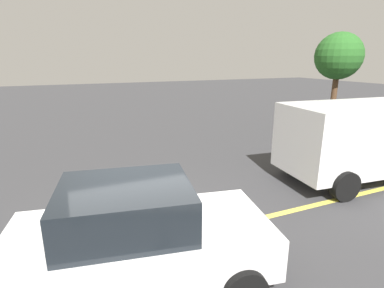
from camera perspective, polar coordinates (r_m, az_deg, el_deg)
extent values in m
plane|color=#38383A|center=(6.01, -8.57, -18.58)|extent=(80.00, 80.00, 0.00)
cube|color=#E0D14C|center=(7.22, 15.70, -12.69)|extent=(28.00, 0.16, 0.01)
cube|color=white|center=(9.98, 30.87, 1.47)|extent=(5.37, 2.50, 1.82)
cube|color=black|center=(8.46, 21.80, 3.18)|extent=(0.34, 1.85, 0.80)
cylinder|color=black|center=(8.34, 26.88, -7.07)|extent=(0.78, 0.33, 0.76)
cylinder|color=black|center=(9.74, 18.77, -2.98)|extent=(0.78, 0.33, 0.76)
cylinder|color=black|center=(12.14, 32.39, -1.00)|extent=(0.78, 0.33, 0.76)
cube|color=white|center=(4.89, -9.50, -18.29)|extent=(4.14, 2.41, 0.66)
cube|color=black|center=(4.55, -12.38, -11.51)|extent=(2.11, 1.84, 0.66)
cylinder|color=black|center=(5.99, 3.18, -14.90)|extent=(0.67, 0.33, 0.64)
cylinder|color=black|center=(5.92, -23.44, -16.75)|extent=(0.67, 0.33, 0.64)
cylinder|color=#513823|center=(15.72, 25.09, 7.34)|extent=(0.25, 0.25, 2.92)
sphere|color=#286023|center=(15.60, 25.99, 14.72)|extent=(2.09, 2.09, 2.09)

